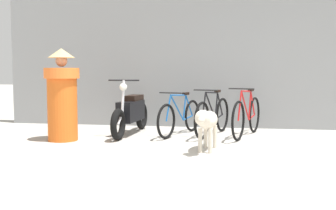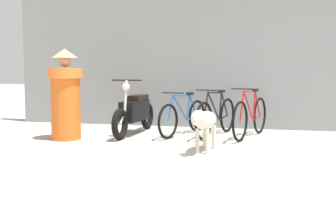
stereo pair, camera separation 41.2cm
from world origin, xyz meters
TOP-DOWN VIEW (x-y plane):
  - ground_plane at (0.00, 0.00)m, footprint 60.00×60.00m
  - shop_wall_back at (0.00, 3.38)m, footprint 9.37×0.20m
  - bicycle_0 at (-0.62, 2.17)m, footprint 0.66×1.61m
  - bicycle_1 at (-0.00, 2.23)m, footprint 0.63×1.69m
  - bicycle_2 at (0.62, 2.20)m, footprint 0.63×1.71m
  - motorcycle at (-1.55, 2.09)m, footprint 0.58×1.96m
  - stray_dog at (-0.02, 0.70)m, footprint 0.35×1.16m
  - person_in_robes at (-2.55, 1.24)m, footprint 0.63×0.63m

SIDE VIEW (x-z plane):
  - ground_plane at x=0.00m, z-range 0.00..0.00m
  - bicycle_0 at x=-0.62m, z-range -0.07..0.75m
  - bicycle_1 at x=0.00m, z-range -0.08..0.80m
  - bicycle_2 at x=0.62m, z-range -0.08..0.83m
  - motorcycle at x=-1.55m, z-range -0.11..0.94m
  - stray_dog at x=-0.02m, z-range 0.13..0.78m
  - person_in_robes at x=-2.55m, z-range 0.00..1.59m
  - shop_wall_back at x=0.00m, z-range 0.00..3.06m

